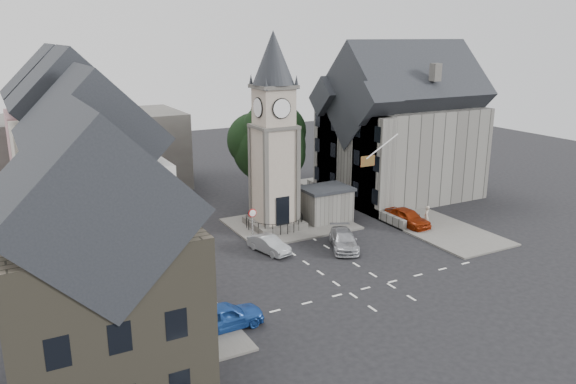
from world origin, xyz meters
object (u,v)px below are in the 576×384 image
clock_tower (274,133)px  car_east_red (407,217)px  car_west_blue (224,316)px  pedestrian (426,217)px  stone_shelter (326,204)px

clock_tower → car_east_red: clock_tower is taller
car_west_blue → car_east_red: car_east_red is taller
car_west_blue → pedestrian: bearing=-71.0°
car_west_blue → stone_shelter: bearing=-49.2°
clock_tower → car_east_red: size_ratio=3.62×
car_west_blue → pedestrian: pedestrian is taller
pedestrian → car_east_red: bearing=-81.1°
clock_tower → car_west_blue: (-10.20, -13.99, -7.36)m
car_east_red → car_west_blue: bearing=-160.6°
clock_tower → pedestrian: (11.50, -5.99, -7.18)m
car_west_blue → car_east_red: (20.48, 9.00, 0.00)m
clock_tower → stone_shelter: clock_tower is taller
stone_shelter → pedestrian: (6.70, -5.50, -0.61)m
stone_shelter → car_west_blue: (-15.00, -13.50, -0.79)m
stone_shelter → car_west_blue: size_ratio=0.96×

